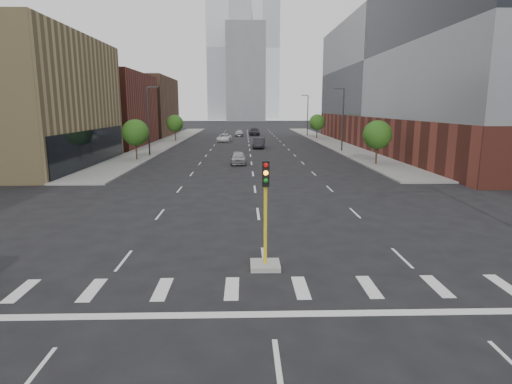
{
  "coord_description": "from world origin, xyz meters",
  "views": [
    {
      "loc": [
        -0.82,
        -7.46,
        6.43
      ],
      "look_at": [
        -0.28,
        12.27,
        2.5
      ],
      "focal_mm": 30.0,
      "sensor_mm": 36.0,
      "label": 1
    }
  ],
  "objects_px": {
    "median_traffic_signal": "(265,245)",
    "car_near_left": "(238,158)",
    "car_mid_right": "(259,143)",
    "car_deep_right": "(254,132)",
    "car_far_left": "(224,138)",
    "car_distant": "(239,133)"
  },
  "relations": [
    {
      "from": "median_traffic_signal",
      "to": "car_far_left",
      "type": "bearing_deg",
      "value": 94.06
    },
    {
      "from": "car_deep_right",
      "to": "car_near_left",
      "type": "bearing_deg",
      "value": -94.06
    },
    {
      "from": "car_mid_right",
      "to": "car_far_left",
      "type": "height_order",
      "value": "car_mid_right"
    },
    {
      "from": "car_near_left",
      "to": "car_mid_right",
      "type": "relative_size",
      "value": 0.88
    },
    {
      "from": "median_traffic_signal",
      "to": "car_mid_right",
      "type": "height_order",
      "value": "median_traffic_signal"
    },
    {
      "from": "car_mid_right",
      "to": "car_far_left",
      "type": "bearing_deg",
      "value": 119.53
    },
    {
      "from": "car_near_left",
      "to": "car_distant",
      "type": "bearing_deg",
      "value": 90.09
    },
    {
      "from": "car_mid_right",
      "to": "car_deep_right",
      "type": "relative_size",
      "value": 0.87
    },
    {
      "from": "car_mid_right",
      "to": "car_deep_right",
      "type": "xyz_separation_m",
      "value": [
        0.0,
        31.41,
        0.01
      ]
    },
    {
      "from": "car_near_left",
      "to": "car_deep_right",
      "type": "xyz_separation_m",
      "value": [
        3.0,
        50.67,
        0.09
      ]
    },
    {
      "from": "car_far_left",
      "to": "car_near_left",
      "type": "bearing_deg",
      "value": -79.13
    },
    {
      "from": "median_traffic_signal",
      "to": "car_mid_right",
      "type": "xyz_separation_m",
      "value": [
        1.5,
        51.59,
        -0.16
      ]
    },
    {
      "from": "median_traffic_signal",
      "to": "car_distant",
      "type": "relative_size",
      "value": 1.05
    },
    {
      "from": "car_far_left",
      "to": "car_distant",
      "type": "distance_m",
      "value": 15.52
    },
    {
      "from": "car_far_left",
      "to": "car_distant",
      "type": "relative_size",
      "value": 1.21
    },
    {
      "from": "car_far_left",
      "to": "car_deep_right",
      "type": "height_order",
      "value": "car_deep_right"
    },
    {
      "from": "car_deep_right",
      "to": "car_distant",
      "type": "distance_m",
      "value": 4.38
    },
    {
      "from": "median_traffic_signal",
      "to": "car_near_left",
      "type": "xyz_separation_m",
      "value": [
        -1.5,
        32.33,
        -0.23
      ]
    },
    {
      "from": "median_traffic_signal",
      "to": "car_far_left",
      "type": "relative_size",
      "value": 0.87
    },
    {
      "from": "median_traffic_signal",
      "to": "car_deep_right",
      "type": "relative_size",
      "value": 0.77
    },
    {
      "from": "median_traffic_signal",
      "to": "car_near_left",
      "type": "height_order",
      "value": "median_traffic_signal"
    },
    {
      "from": "median_traffic_signal",
      "to": "car_deep_right",
      "type": "distance_m",
      "value": 83.01
    }
  ]
}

